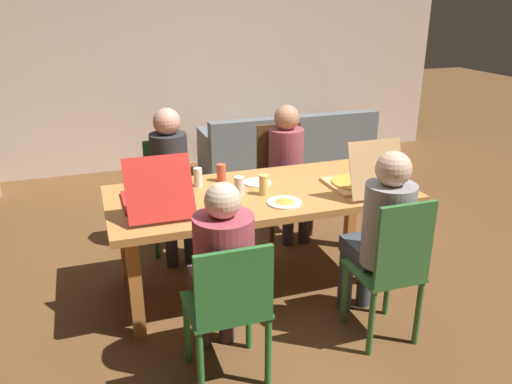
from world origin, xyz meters
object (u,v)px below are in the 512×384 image
object	(u,v)px
person_1	(222,263)
plate_1	(284,202)
person_2	(382,229)
pizza_box_0	(155,197)
chair_1	(229,306)
couch	(288,151)
drinking_glass_3	(239,186)
chair_2	(392,267)
chair_3	(169,187)
person_0	(288,161)
plate_0	(257,183)
dining_table	(260,201)
drinking_glass_0	(221,173)
drinking_glass_2	(198,177)
person_3	(171,171)
drinking_glass_1	(264,185)
chair_0	(282,174)
pizza_box_1	(359,181)

from	to	relation	value
person_1	plate_1	xyz separation A→B (m)	(0.58, 0.54, 0.08)
person_2	pizza_box_0	bearing A→B (deg)	149.70
chair_1	person_2	distance (m)	1.08
person_2	couch	bearing A→B (deg)	77.99
person_1	drinking_glass_3	distance (m)	0.88
chair_2	drinking_glass_3	xyz separation A→B (m)	(-0.69, 0.90, 0.29)
couch	chair_3	bearing A→B (deg)	-138.90
person_0	chair_2	world-z (taller)	person_0
chair_2	plate_0	bearing A→B (deg)	114.93
drinking_glass_3	chair_3	bearing A→B (deg)	110.30
person_0	pizza_box_0	bearing A→B (deg)	-148.38
dining_table	drinking_glass_0	xyz separation A→B (m)	(-0.21, 0.30, 0.15)
plate_1	drinking_glass_2	world-z (taller)	drinking_glass_2
dining_table	person_3	xyz separation A→B (m)	(-0.51, 0.78, 0.04)
drinking_glass_0	drinking_glass_2	bearing A→B (deg)	-164.32
drinking_glass_1	chair_1	bearing A→B (deg)	-119.90
person_0	chair_1	size ratio (longest dim) A/B	1.33
person_2	person_1	bearing A→B (deg)	-177.02
plate_1	drinking_glass_3	distance (m)	0.36
plate_0	drinking_glass_2	world-z (taller)	drinking_glass_2
person_1	couch	size ratio (longest dim) A/B	0.56
person_1	plate_1	distance (m)	0.80
person_1	person_3	distance (m)	1.59
chair_0	drinking_glass_1	bearing A→B (deg)	-118.26
person_1	pizza_box_0	distance (m)	0.84
drinking_glass_2	dining_table	bearing A→B (deg)	-31.72
person_1	drinking_glass_1	xyz separation A→B (m)	(0.51, 0.74, 0.14)
dining_table	chair_1	xyz separation A→B (m)	(-0.51, -0.95, -0.18)
dining_table	person_2	distance (m)	0.92
dining_table	drinking_glass_2	xyz separation A→B (m)	(-0.40, 0.25, 0.15)
plate_0	drinking_glass_1	bearing A→B (deg)	-98.05
chair_3	drinking_glass_3	xyz separation A→B (m)	(0.35, -0.94, 0.31)
chair_2	plate_0	distance (m)	1.20
chair_1	drinking_glass_3	bearing A→B (deg)	69.80
plate_0	drinking_glass_1	world-z (taller)	drinking_glass_1
chair_1	person_3	bearing A→B (deg)	90.00
plate_0	drinking_glass_0	distance (m)	0.28
chair_3	drinking_glass_1	bearing A→B (deg)	-63.07
drinking_glass_3	person_0	bearing A→B (deg)	48.60
chair_2	chair_0	bearing A→B (deg)	90.00
drinking_glass_0	drinking_glass_1	xyz separation A→B (m)	(0.21, -0.37, 0.01)
chair_0	person_1	distance (m)	2.02
dining_table	drinking_glass_1	xyz separation A→B (m)	(-0.00, -0.07, 0.15)
plate_1	pizza_box_1	bearing A→B (deg)	8.97
dining_table	plate_1	xyz separation A→B (m)	(0.08, -0.27, 0.09)
chair_1	plate_1	bearing A→B (deg)	49.35
chair_2	pizza_box_0	size ratio (longest dim) A/B	1.58
person_3	pizza_box_0	size ratio (longest dim) A/B	1.97
plate_1	drinking_glass_0	distance (m)	0.64
person_0	drinking_glass_0	size ratio (longest dim) A/B	9.13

